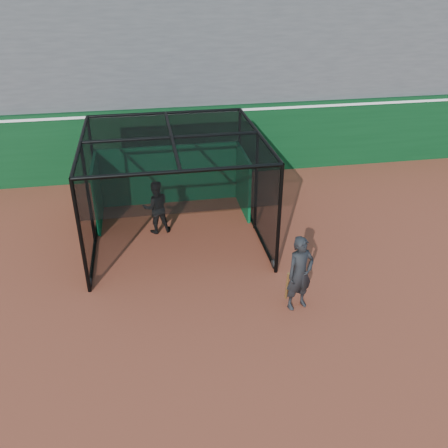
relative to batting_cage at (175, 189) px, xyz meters
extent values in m
plane|color=brown|center=(-0.04, -4.13, -1.44)|extent=(120.00, 120.00, 0.00)
cube|color=#093516|center=(-0.04, 4.37, -0.19)|extent=(50.00, 0.45, 2.50)
cube|color=white|center=(-0.04, 4.37, 0.91)|extent=(50.00, 0.50, 0.08)
cube|color=#4C4C4F|center=(-0.04, 8.25, 2.44)|extent=(50.00, 7.85, 7.75)
cube|color=#074D27|center=(0.00, 2.16, -0.49)|extent=(4.43, 0.10, 1.90)
cylinder|color=black|center=(-2.28, -2.11, -1.33)|extent=(0.08, 0.22, 0.22)
cylinder|color=black|center=(2.28, -2.11, -1.33)|extent=(0.08, 0.22, 0.22)
cylinder|color=black|center=(-2.28, 2.08, -1.33)|extent=(0.08, 0.22, 0.22)
cylinder|color=black|center=(2.28, 2.08, -1.33)|extent=(0.08, 0.22, 0.22)
imported|color=black|center=(-0.53, 0.29, -0.66)|extent=(0.82, 0.68, 1.56)
imported|color=black|center=(2.38, -3.70, -0.55)|extent=(0.74, 0.59, 1.78)
cylinder|color=#593819|center=(2.13, -3.65, -0.89)|extent=(0.15, 0.35, 0.89)
camera|label=1|loc=(-0.74, -11.77, 5.37)|focal=38.00mm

